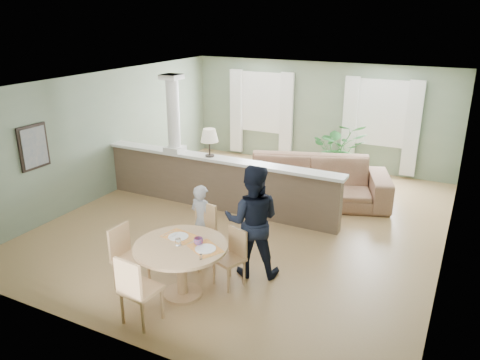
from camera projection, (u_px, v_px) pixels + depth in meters
The scene contains 12 objects.
ground at pixel (252, 220), 9.24m from camera, with size 8.00×8.00×0.00m, color tan.
room_shell at pixel (265, 123), 9.16m from camera, with size 7.02×8.02×2.71m.
pony_wall at pixel (213, 176), 9.59m from camera, with size 5.32×0.38×2.70m.
sofa at pixel (309, 181), 9.93m from camera, with size 3.29×1.29×0.96m, color #8E644D.
houseplant at pixel (338, 150), 11.34m from camera, with size 1.28×1.11×1.43m, color #255E27.
dining_table at pixel (182, 256), 6.58m from camera, with size 1.33×1.33×0.91m.
chair_far_boy at pixel (201, 231), 7.50m from camera, with size 0.53×0.53×1.00m.
chair_far_man at pixel (232, 254), 6.93m from camera, with size 0.51×0.51×0.87m.
chair_near at pixel (136, 288), 5.97m from camera, with size 0.49×0.49×0.99m.
chair_side at pixel (126, 254), 6.84m from camera, with size 0.45×0.45×0.95m.
child_person at pixel (202, 222), 7.65m from camera, with size 0.46×0.30×1.27m, color #98989D.
man_person at pixel (252, 221), 7.07m from camera, with size 0.86×0.67×1.78m, color black.
Camera 1 is at (3.61, -7.62, 3.87)m, focal length 35.00 mm.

